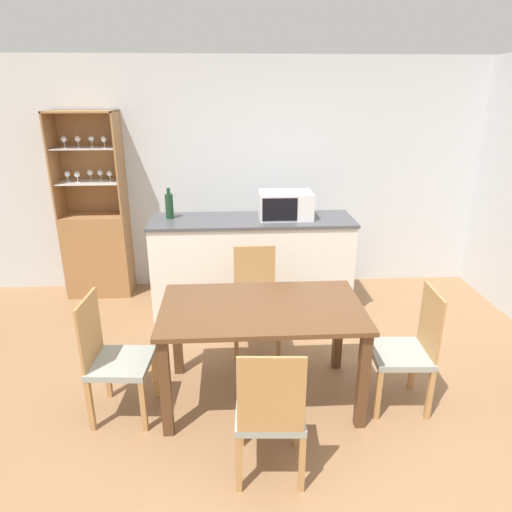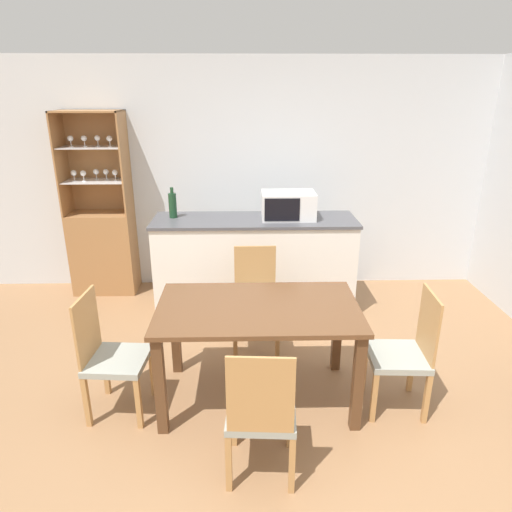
% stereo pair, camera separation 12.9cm
% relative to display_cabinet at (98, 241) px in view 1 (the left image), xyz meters
% --- Properties ---
extents(ground_plane, '(18.00, 18.00, 0.00)m').
position_rel_display_cabinet_xyz_m(ground_plane, '(1.78, -2.42, -0.61)').
color(ground_plane, '#936B47').
extents(wall_back, '(6.80, 0.06, 2.55)m').
position_rel_display_cabinet_xyz_m(wall_back, '(1.78, 0.21, 0.67)').
color(wall_back, silver).
rests_on(wall_back, ground_plane).
extents(kitchen_counter, '(2.05, 0.61, 0.98)m').
position_rel_display_cabinet_xyz_m(kitchen_counter, '(1.70, -0.51, -0.12)').
color(kitchen_counter, white).
rests_on(kitchen_counter, ground_plane).
extents(display_cabinet, '(0.69, 0.38, 2.00)m').
position_rel_display_cabinet_xyz_m(display_cabinet, '(0.00, 0.00, 0.00)').
color(display_cabinet, '#A37042').
rests_on(display_cabinet, ground_plane).
extents(dining_table, '(1.44, 0.84, 0.76)m').
position_rel_display_cabinet_xyz_m(dining_table, '(1.69, -2.03, 0.04)').
color(dining_table, brown).
rests_on(dining_table, ground_plane).
extents(dining_chair_side_right_near, '(0.42, 0.42, 0.91)m').
position_rel_display_cabinet_xyz_m(dining_chair_side_right_near, '(2.73, -2.15, -0.16)').
color(dining_chair_side_right_near, '#999E93').
rests_on(dining_chair_side_right_near, ground_plane).
extents(dining_chair_head_far, '(0.41, 0.41, 0.91)m').
position_rel_display_cabinet_xyz_m(dining_chair_head_far, '(1.69, -1.29, -0.16)').
color(dining_chair_head_far, '#999E93').
rests_on(dining_chair_head_far, ground_plane).
extents(dining_chair_side_left_near, '(0.43, 0.43, 0.91)m').
position_rel_display_cabinet_xyz_m(dining_chair_side_left_near, '(0.66, -2.15, -0.16)').
color(dining_chair_side_left_near, '#999E93').
rests_on(dining_chair_side_left_near, ground_plane).
extents(dining_chair_head_near, '(0.43, 0.43, 0.91)m').
position_rel_display_cabinet_xyz_m(dining_chair_head_near, '(1.69, -2.76, -0.16)').
color(dining_chair_head_near, '#999E93').
rests_on(dining_chair_head_near, ground_plane).
extents(microwave, '(0.53, 0.36, 0.26)m').
position_rel_display_cabinet_xyz_m(microwave, '(2.04, -0.49, 0.51)').
color(microwave, silver).
rests_on(microwave, kitchen_counter).
extents(wine_bottle, '(0.08, 0.08, 0.31)m').
position_rel_display_cabinet_xyz_m(wine_bottle, '(0.88, -0.44, 0.50)').
color(wine_bottle, '#193D23').
rests_on(wine_bottle, kitchen_counter).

